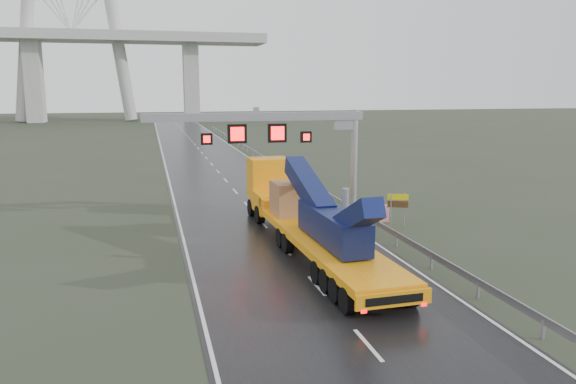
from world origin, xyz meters
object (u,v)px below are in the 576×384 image
object	(u,v)px
heavy_haul_truck	(300,209)
striped_barrier	(384,213)
sign_gantry	(287,134)
exit_sign_pair	(398,204)

from	to	relation	value
heavy_haul_truck	striped_barrier	xyz separation A→B (m)	(6.61, 3.30, -1.30)
sign_gantry	striped_barrier	distance (m)	8.30
sign_gantry	heavy_haul_truck	distance (m)	7.59
sign_gantry	striped_barrier	xyz separation A→B (m)	(5.73, -3.23, -5.06)
sign_gantry	exit_sign_pair	xyz separation A→B (m)	(5.88, -5.01, -4.07)
sign_gantry	exit_sign_pair	distance (m)	8.73
sign_gantry	exit_sign_pair	size ratio (longest dim) A/B	6.77
heavy_haul_truck	exit_sign_pair	distance (m)	6.94
heavy_haul_truck	exit_sign_pair	world-z (taller)	heavy_haul_truck
exit_sign_pair	striped_barrier	xyz separation A→B (m)	(-0.15, 1.77, -0.99)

